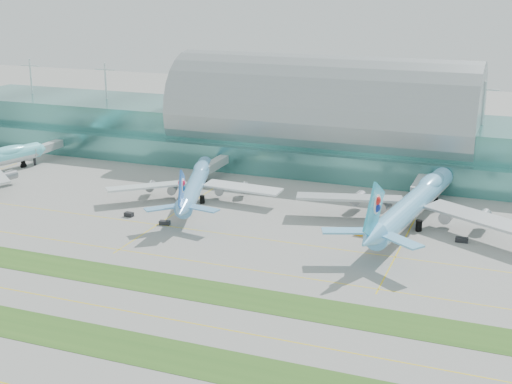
% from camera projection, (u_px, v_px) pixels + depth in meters
% --- Properties ---
extents(ground, '(700.00, 700.00, 0.00)m').
position_uv_depth(ground, '(174.00, 290.00, 171.44)').
color(ground, gray).
rests_on(ground, ground).
extents(terminal, '(340.00, 69.10, 36.00)m').
position_uv_depth(terminal, '(323.00, 129.00, 282.27)').
color(terminal, '#3D7A75').
rests_on(terminal, ground).
extents(grass_strip_near, '(420.00, 12.00, 0.08)m').
position_uv_depth(grass_strip_near, '(111.00, 343.00, 146.42)').
color(grass_strip_near, '#2D591E').
rests_on(grass_strip_near, ground).
extents(grass_strip_far, '(420.00, 12.00, 0.08)m').
position_uv_depth(grass_strip_far, '(178.00, 286.00, 173.21)').
color(grass_strip_far, '#2D591E').
rests_on(grass_strip_far, ground).
extents(taxiline_b, '(420.00, 0.35, 0.01)m').
position_uv_depth(taxiline_b, '(145.00, 314.00, 158.93)').
color(taxiline_b, yellow).
rests_on(taxiline_b, ground).
extents(taxiline_c, '(420.00, 0.35, 0.01)m').
position_uv_depth(taxiline_c, '(206.00, 263.00, 187.50)').
color(taxiline_c, yellow).
rests_on(taxiline_c, ground).
extents(taxiline_d, '(420.00, 0.35, 0.01)m').
position_uv_depth(taxiline_d, '(238.00, 236.00, 207.15)').
color(taxiline_d, yellow).
rests_on(taxiline_d, ground).
extents(airliner_b, '(56.51, 65.62, 18.57)m').
position_uv_depth(airliner_b, '(195.00, 183.00, 238.77)').
color(airliner_b, '#64A7DC').
rests_on(airliner_b, ground).
extents(airliner_c, '(72.32, 82.71, 22.79)m').
position_uv_depth(airliner_c, '(414.00, 202.00, 214.51)').
color(airliner_c, '#6FC1F5').
rests_on(airliner_c, ground).
extents(gse_c, '(2.89, 1.93, 1.36)m').
position_uv_depth(gse_c, '(129.00, 214.00, 223.37)').
color(gse_c, black).
rests_on(gse_c, ground).
extents(gse_d, '(3.42, 2.16, 1.25)m').
position_uv_depth(gse_d, '(165.00, 223.00, 216.02)').
color(gse_d, black).
rests_on(gse_d, ground).
extents(gse_e, '(3.83, 2.40, 1.43)m').
position_uv_depth(gse_e, '(361.00, 233.00, 207.11)').
color(gse_e, orange).
rests_on(gse_e, ground).
extents(gse_f, '(3.66, 2.00, 1.36)m').
position_uv_depth(gse_f, '(462.00, 240.00, 201.89)').
color(gse_f, black).
rests_on(gse_f, ground).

